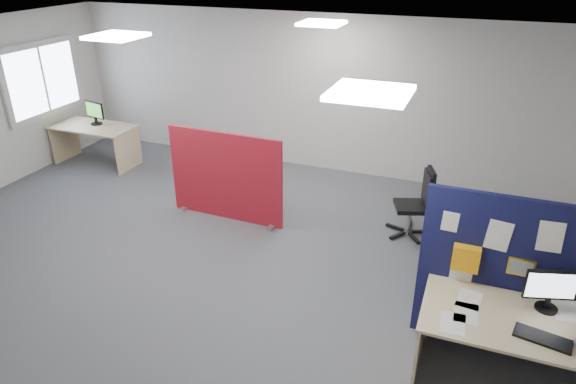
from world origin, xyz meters
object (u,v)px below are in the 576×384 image
(monitor_second, at_px, (95,112))
(red_divider, at_px, (226,177))
(navy_divider, at_px, (527,282))
(monitor_main, at_px, (551,288))
(office_chair, at_px, (419,199))
(main_desk, at_px, (537,337))
(second_desk, at_px, (96,135))

(monitor_second, bearing_deg, red_divider, -6.37)
(monitor_second, bearing_deg, navy_divider, -7.09)
(navy_divider, xyz_separation_m, monitor_main, (0.17, -0.22, 0.12))
(red_divider, relative_size, office_chair, 1.83)
(navy_divider, bearing_deg, office_chair, 122.25)
(main_desk, bearing_deg, office_chair, 119.58)
(main_desk, height_order, second_desk, same)
(office_chair, bearing_deg, main_desk, -79.65)
(red_divider, relative_size, second_desk, 1.20)
(main_desk, relative_size, office_chair, 2.06)
(monitor_second, distance_m, office_chair, 5.94)
(main_desk, bearing_deg, monitor_main, 76.94)
(main_desk, height_order, red_divider, red_divider)
(main_desk, height_order, monitor_main, monitor_main)
(monitor_main, distance_m, red_divider, 4.45)
(monitor_second, bearing_deg, monitor_main, -8.16)
(red_divider, xyz_separation_m, second_desk, (-3.20, 1.05, -0.11))
(main_desk, xyz_separation_m, second_desk, (-7.26, 2.96, -0.02))
(main_desk, distance_m, red_divider, 4.48)
(red_divider, distance_m, second_desk, 3.38)
(second_desk, relative_size, monitor_second, 3.26)
(second_desk, distance_m, office_chair, 5.91)
(monitor_second, xyz_separation_m, office_chair, (5.89, -0.61, -0.41))
(monitor_main, height_order, monitor_second, monitor_second)
(second_desk, height_order, office_chair, office_chair)
(navy_divider, xyz_separation_m, red_divider, (-3.94, 1.48, -0.18))
(second_desk, bearing_deg, main_desk, -22.19)
(monitor_main, height_order, second_desk, monitor_main)
(office_chair, bearing_deg, monitor_second, 154.86)
(navy_divider, height_order, main_desk, navy_divider)
(navy_divider, height_order, office_chair, navy_divider)
(navy_divider, relative_size, main_desk, 1.02)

